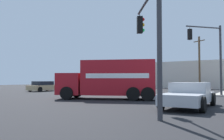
% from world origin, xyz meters
% --- Properties ---
extents(ground_plane, '(100.00, 100.00, 0.00)m').
position_xyz_m(ground_plane, '(0.00, 0.00, 0.00)').
color(ground_plane, black).
extents(delivery_truck, '(8.02, 5.43, 3.03)m').
position_xyz_m(delivery_truck, '(0.80, -0.50, 1.56)').
color(delivery_truck, '#AD141E').
rests_on(delivery_truck, ground).
extents(traffic_light_primary, '(2.50, 2.79, 6.37)m').
position_xyz_m(traffic_light_primary, '(7.01, 6.55, 4.27)').
color(traffic_light_primary, '#38383D').
rests_on(traffic_light_primary, sidewalk_corner_far).
extents(traffic_light_secondary, '(2.82, 3.70, 5.60)m').
position_xyz_m(traffic_light_secondary, '(6.77, -6.20, 3.72)').
color(traffic_light_secondary, '#38383D').
rests_on(traffic_light_secondary, ground).
extents(pickup_silver, '(2.42, 5.28, 1.38)m').
position_xyz_m(pickup_silver, '(7.49, -2.70, 0.73)').
color(pickup_silver, '#B7BABF').
rests_on(pickup_silver, ground).
extents(sedan_tan, '(2.14, 4.35, 1.31)m').
position_xyz_m(sedan_tan, '(-13.38, 4.80, 0.63)').
color(sedan_tan, tan).
rests_on(sedan_tan, ground).
extents(utility_pole, '(1.94, 1.24, 8.27)m').
position_xyz_m(utility_pole, '(2.68, 21.73, 4.27)').
color(utility_pole, brown).
rests_on(utility_pole, ground).
extents(building_backdrop, '(19.25, 6.00, 4.71)m').
position_xyz_m(building_backdrop, '(-2.20, 27.01, 2.36)').
color(building_backdrop, beige).
rests_on(building_backdrop, ground).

